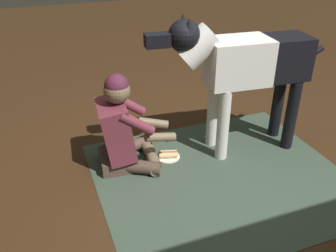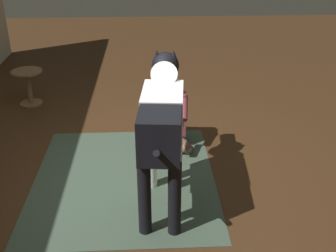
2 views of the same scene
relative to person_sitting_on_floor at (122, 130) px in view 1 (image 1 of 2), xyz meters
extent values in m
plane|color=#3C2514|center=(-0.67, 0.37, -0.34)|extent=(15.23, 15.23, 0.00)
cube|color=#3A4B3C|center=(-0.70, 0.46, -0.34)|extent=(1.99, 1.75, 0.01)
cube|color=brown|center=(0.08, -0.01, -0.28)|extent=(0.27, 0.36, 0.12)
cylinder|color=brown|center=(-0.09, -0.15, -0.27)|extent=(0.41, 0.24, 0.11)
cylinder|color=#7A674C|center=(-0.23, -0.06, -0.28)|extent=(0.10, 0.36, 0.09)
cylinder|color=brown|center=(-0.06, 0.16, -0.27)|extent=(0.40, 0.30, 0.11)
cylinder|color=#7A674C|center=(-0.22, 0.11, -0.28)|extent=(0.15, 0.37, 0.09)
cube|color=brown|center=(0.05, 0.00, 0.01)|extent=(0.32, 0.42, 0.49)
cylinder|color=brown|center=(-0.10, -0.17, 0.14)|extent=(0.30, 0.11, 0.24)
cylinder|color=#7A674C|center=(-0.30, -0.10, -0.04)|extent=(0.28, 0.13, 0.12)
cylinder|color=brown|center=(-0.07, 0.18, 0.14)|extent=(0.30, 0.11, 0.24)
cylinder|color=#7A674C|center=(-0.28, 0.15, -0.04)|extent=(0.27, 0.09, 0.12)
sphere|color=#7A674C|center=(0.02, 0.00, 0.36)|extent=(0.21, 0.21, 0.21)
sphere|color=#501F32|center=(0.02, 0.00, 0.39)|extent=(0.19, 0.19, 0.19)
cylinder|color=white|center=(-0.83, 0.20, -0.02)|extent=(0.10, 0.10, 0.65)
cylinder|color=white|center=(-0.85, -0.04, -0.02)|extent=(0.10, 0.10, 0.65)
cylinder|color=black|center=(-1.48, 0.26, -0.02)|extent=(0.10, 0.10, 0.65)
cylinder|color=black|center=(-1.50, 0.02, -0.02)|extent=(0.10, 0.10, 0.65)
cube|color=white|center=(-0.98, 0.09, 0.50)|extent=(0.54, 0.38, 0.38)
cube|color=black|center=(-1.37, 0.13, 0.50)|extent=(0.47, 0.36, 0.36)
cylinder|color=white|center=(-0.63, 0.06, 0.65)|extent=(0.40, 0.27, 0.37)
sphere|color=black|center=(-0.51, 0.05, 0.75)|extent=(0.25, 0.25, 0.25)
cube|color=black|center=(-0.30, 0.03, 0.73)|extent=(0.20, 0.13, 0.10)
cone|color=black|center=(-0.52, 0.12, 0.84)|extent=(0.10, 0.10, 0.11)
cone|color=black|center=(-0.53, -0.03, 0.84)|extent=(0.10, 0.10, 0.11)
cylinder|color=black|center=(-1.61, 0.15, 0.46)|extent=(0.33, 0.08, 0.22)
cylinder|color=white|center=(-0.39, 0.04, -0.33)|extent=(0.21, 0.21, 0.01)
cylinder|color=#E4C682|center=(-0.39, 0.02, -0.30)|extent=(0.16, 0.09, 0.05)
cylinder|color=#E4C682|center=(-0.38, 0.06, -0.30)|extent=(0.16, 0.09, 0.05)
cylinder|color=#AA533B|center=(-0.39, 0.04, -0.30)|extent=(0.17, 0.08, 0.04)
camera|label=1|loc=(0.58, 2.60, 1.52)|focal=39.59mm
camera|label=2|loc=(-4.17, 0.21, 1.94)|focal=44.89mm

